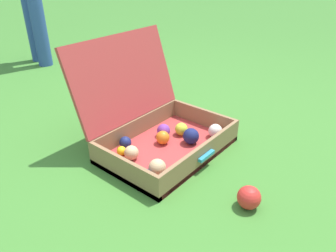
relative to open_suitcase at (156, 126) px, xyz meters
The scene contains 3 objects.
ground_plane 0.19m from the open_suitcase, 72.34° to the right, with size 16.00×16.00×0.00m, color #3D7A2D.
open_suitcase is the anchor object (origin of this frame).
stray_ball_on_grass 0.59m from the open_suitcase, 100.82° to the right, with size 0.09×0.09×0.09m, color red.
Camera 1 is at (-1.11, -0.81, 0.89)m, focal length 34.33 mm.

